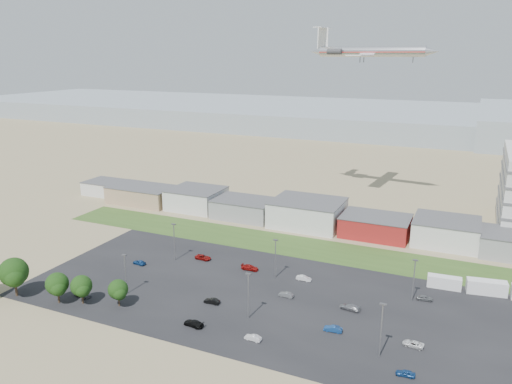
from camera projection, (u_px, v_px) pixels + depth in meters
The scene contains 32 objects.
ground at pixel (219, 339), 96.64m from camera, with size 700.00×700.00×0.00m, color #91805C.
parking_lot at pixel (281, 299), 112.25m from camera, with size 120.00×50.00×0.01m, color black.
grass_strip at pixel (306, 248), 142.35m from camera, with size 160.00×16.00×0.02m, color #33511E.
hills_backdrop at pixel (477, 125), 356.54m from camera, with size 700.00×200.00×9.00m, color gray, non-canonical shape.
building_row at pixel (276, 209), 164.72m from camera, with size 170.00×20.00×8.00m, color silver, non-canonical shape.
box_trailer_a at pixel (444, 282), 117.47m from camera, with size 7.63×2.39×2.86m, color silver, non-canonical shape.
box_trailer_b at pixel (487, 287), 114.51m from camera, with size 8.68×2.71×3.25m, color silver, non-canonical shape.
tree_left at pixel (14, 275), 112.56m from camera, with size 6.92×6.92×10.39m, color black, non-canonical shape.
tree_mid at pixel (57, 286), 109.70m from camera, with size 5.36×5.36×8.03m, color black, non-canonical shape.
tree_right at pixel (82, 288), 109.40m from camera, with size 5.02×5.02×7.53m, color black, non-canonical shape.
tree_near at pixel (118, 291), 108.38m from camera, with size 4.67×4.67×7.00m, color black, non-canonical shape.
lightpole_front_l at pixel (126, 274), 113.72m from camera, with size 1.13×0.47×9.63m, color slate, non-canonical shape.
lightpole_front_m at pixel (248, 296), 102.99m from camera, with size 1.19×0.50×10.12m, color slate, non-canonical shape.
lightpole_front_r at pixel (381, 330), 89.61m from camera, with size 1.25×0.52×10.65m, color slate, non-canonical shape.
lightpole_back_l at pixel (174, 242), 132.49m from camera, with size 1.20×0.50×10.21m, color slate, non-canonical shape.
lightpole_back_m at pixel (275, 259), 122.02m from camera, with size 1.17×0.49×9.95m, color slate, non-canonical shape.
lightpole_back_r at pixel (414, 280), 110.35m from camera, with size 1.16×0.48×9.87m, color slate, non-canonical shape.
airliner at pixel (371, 51), 172.61m from camera, with size 45.55×31.06×13.46m, color silver, non-canonical shape.
parked_car_0 at pixel (413, 344), 94.01m from camera, with size 1.82×3.95×1.10m, color silver.
parked_car_1 at pixel (333, 329), 99.06m from camera, with size 1.30×3.73×1.23m, color navy.
parked_car_2 at pixel (405, 373), 85.32m from camera, with size 1.33×3.30×1.12m, color navy.
parked_car_3 at pixel (194, 323), 101.02m from camera, with size 1.81×4.45×1.29m, color black.
parked_car_4 at pixel (212, 301), 110.24m from camera, with size 1.26×3.63×1.20m, color black.
parked_car_5 at pixel (139, 262), 130.75m from camera, with size 1.47×3.65×1.24m, color navy.
parked_car_6 at pixel (250, 268), 127.42m from camera, with size 1.84×4.53×1.31m, color maroon.
parked_car_7 at pixel (286, 295), 113.23m from camera, with size 1.22×3.49×1.15m, color #595B5E.
parked_car_8 at pixel (425, 298), 111.67m from camera, with size 1.43×3.54×1.21m, color #595B5E.
parked_car_9 at pixel (203, 257), 133.94m from camera, with size 2.05×4.44×1.23m, color maroon.
parked_car_10 at pixel (83, 294), 113.45m from camera, with size 1.71×4.22×1.22m, color #595B5E.
parked_car_11 at pixel (304, 278), 121.49m from camera, with size 1.28×3.67×1.21m, color silver.
parked_car_12 at pixel (350, 307), 107.47m from camera, with size 1.83×4.49×1.30m, color #A5A5AA.
parked_car_13 at pixel (253, 338), 96.04m from camera, with size 1.18×3.38×1.11m, color silver.
Camera 1 is at (41.59, -75.13, 53.19)m, focal length 35.00 mm.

